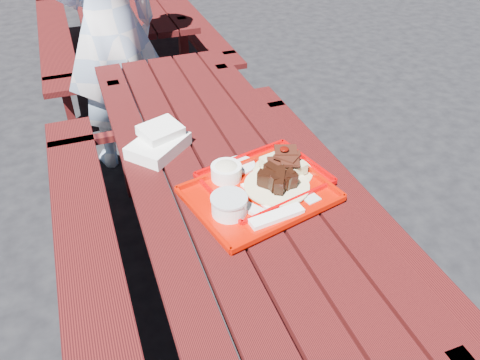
{
  "coord_description": "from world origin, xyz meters",
  "views": [
    {
      "loc": [
        -0.46,
        -1.39,
        1.83
      ],
      "look_at": [
        0.0,
        -0.15,
        0.82
      ],
      "focal_mm": 35.0,
      "sensor_mm": 36.0,
      "label": 1
    }
  ],
  "objects_px": {
    "near_tray": "(261,172)",
    "far_tray": "(259,195)",
    "picnic_table_near": "(227,209)",
    "picnic_table_far": "(121,10)",
    "person": "(109,28)"
  },
  "relations": [
    {
      "from": "near_tray",
      "to": "far_tray",
      "type": "relative_size",
      "value": 0.88
    },
    {
      "from": "picnic_table_near",
      "to": "picnic_table_far",
      "type": "distance_m",
      "value": 2.8
    },
    {
      "from": "near_tray",
      "to": "picnic_table_far",
      "type": "bearing_deg",
      "value": 92.17
    },
    {
      "from": "picnic_table_near",
      "to": "far_tray",
      "type": "xyz_separation_m",
      "value": [
        0.05,
        -0.2,
        0.22
      ]
    },
    {
      "from": "near_tray",
      "to": "person",
      "type": "bearing_deg",
      "value": 103.16
    },
    {
      "from": "picnic_table_far",
      "to": "near_tray",
      "type": "height_order",
      "value": "near_tray"
    },
    {
      "from": "near_tray",
      "to": "picnic_table_near",
      "type": "bearing_deg",
      "value": 141.18
    },
    {
      "from": "picnic_table_near",
      "to": "near_tray",
      "type": "xyz_separation_m",
      "value": [
        0.11,
        -0.09,
        0.22
      ]
    },
    {
      "from": "picnic_table_near",
      "to": "person",
      "type": "xyz_separation_m",
      "value": [
        -0.24,
        1.4,
        0.33
      ]
    },
    {
      "from": "picnic_table_near",
      "to": "picnic_table_far",
      "type": "relative_size",
      "value": 1.0
    },
    {
      "from": "near_tray",
      "to": "far_tray",
      "type": "height_order",
      "value": "near_tray"
    },
    {
      "from": "far_tray",
      "to": "person",
      "type": "bearing_deg",
      "value": 100.38
    },
    {
      "from": "picnic_table_far",
      "to": "far_tray",
      "type": "height_order",
      "value": "far_tray"
    },
    {
      "from": "picnic_table_far",
      "to": "person",
      "type": "relative_size",
      "value": 1.35
    },
    {
      "from": "picnic_table_near",
      "to": "far_tray",
      "type": "relative_size",
      "value": 4.23
    }
  ]
}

